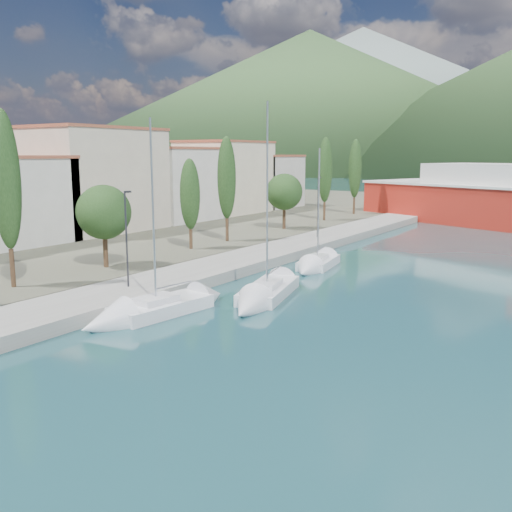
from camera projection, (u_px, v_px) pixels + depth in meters
The scene contains 8 objects.
quay at pixel (244, 261), 47.07m from camera, with size 5.00×88.00×0.80m, color gray.
land_strip at pixel (50, 221), 75.74m from camera, with size 70.00×148.00×0.70m, color #565644.
town_buildings at pixel (135, 184), 67.51m from camera, with size 9.20×69.20×11.30m.
tree_row at pixel (220, 189), 54.09m from camera, with size 4.10×62.77×11.18m.
lamp_posts at pixel (147, 232), 37.17m from camera, with size 0.15×47.76×6.06m.
sailboat_near at pixel (133, 316), 31.40m from camera, with size 3.51×8.62×12.04m.
sailboat_mid at pixel (258, 299), 34.94m from camera, with size 4.72×9.50×13.22m.
sailboat_far at pixel (312, 267), 45.16m from camera, with size 3.48×7.40×10.46m.
Camera 1 is at (17.07, -12.23, 9.11)m, focal length 40.00 mm.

